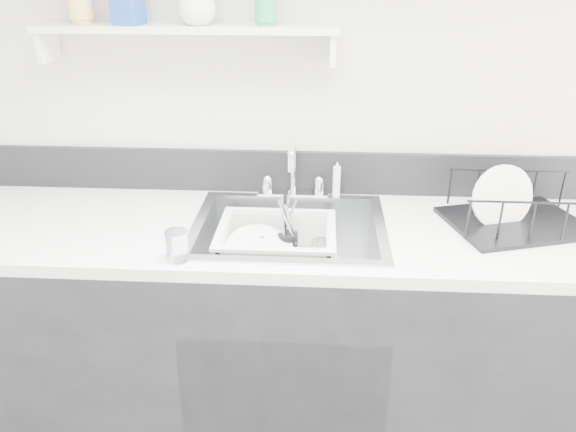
# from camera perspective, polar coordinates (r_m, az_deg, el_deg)

# --- Properties ---
(counter_run) EXTENTS (3.20, 0.62, 0.92)m
(counter_run) POSITION_cam_1_polar(r_m,az_deg,el_deg) (2.11, 0.09, -12.34)
(counter_run) COLOR black
(counter_run) RESTS_ON ground
(backsplash) EXTENTS (3.20, 0.02, 0.16)m
(backsplash) POSITION_cam_1_polar(r_m,az_deg,el_deg) (2.11, 0.59, 4.49)
(backsplash) COLOR black
(backsplash) RESTS_ON counter_run
(sink) EXTENTS (0.64, 0.52, 0.20)m
(sink) POSITION_cam_1_polar(r_m,az_deg,el_deg) (1.91, 0.09, -3.46)
(sink) COLOR silver
(sink) RESTS_ON counter_run
(faucet) EXTENTS (0.26, 0.18, 0.23)m
(faucet) POSITION_cam_1_polar(r_m,az_deg,el_deg) (2.06, 0.51, 3.47)
(faucet) COLOR silver
(faucet) RESTS_ON counter_run
(side_sprayer) EXTENTS (0.03, 0.03, 0.14)m
(side_sprayer) POSITION_cam_1_polar(r_m,az_deg,el_deg) (2.07, 4.96, 3.70)
(side_sprayer) COLOR white
(side_sprayer) RESTS_ON counter_run
(wall_shelf) EXTENTS (1.00, 0.16, 0.12)m
(wall_shelf) POSITION_cam_1_polar(r_m,az_deg,el_deg) (1.97, -10.22, 18.04)
(wall_shelf) COLOR silver
(wall_shelf) RESTS_ON room_shell
(wash_tub) EXTENTS (0.49, 0.45, 0.15)m
(wash_tub) POSITION_cam_1_polar(r_m,az_deg,el_deg) (1.92, -1.15, -3.29)
(wash_tub) COLOR white
(wash_tub) RESTS_ON sink
(plate_stack) EXTENTS (0.28, 0.27, 0.11)m
(plate_stack) POSITION_cam_1_polar(r_m,az_deg,el_deg) (1.92, -2.60, -4.34)
(plate_stack) COLOR white
(plate_stack) RESTS_ON wash_tub
(utensil_cup) EXTENTS (0.07, 0.07, 0.24)m
(utensil_cup) POSITION_cam_1_polar(r_m,az_deg,el_deg) (1.97, -0.04, -2.69)
(utensil_cup) COLOR black
(utensil_cup) RESTS_ON wash_tub
(ladle) EXTENTS (0.25, 0.26, 0.07)m
(ladle) POSITION_cam_1_polar(r_m,az_deg,el_deg) (1.92, -1.57, -4.05)
(ladle) COLOR silver
(ladle) RESTS_ON wash_tub
(tumbler_in_tub) EXTENTS (0.07, 0.07, 0.09)m
(tumbler_in_tub) POSITION_cam_1_polar(r_m,az_deg,el_deg) (1.92, 3.37, -3.80)
(tumbler_in_tub) COLOR white
(tumbler_in_tub) RESTS_ON wash_tub
(tumbler_counter) EXTENTS (0.07, 0.07, 0.09)m
(tumbler_counter) POSITION_cam_1_polar(r_m,az_deg,el_deg) (1.67, -11.21, -2.97)
(tumbler_counter) COLOR white
(tumbler_counter) RESTS_ON counter_run
(dish_rack) EXTENTS (0.51, 0.43, 0.15)m
(dish_rack) POSITION_cam_1_polar(r_m,az_deg,el_deg) (1.99, 22.34, 1.16)
(dish_rack) COLOR black
(dish_rack) RESTS_ON counter_run
(bowl_small) EXTENTS (0.14, 0.14, 0.04)m
(bowl_small) POSITION_cam_1_polar(r_m,az_deg,el_deg) (1.85, 2.80, -6.01)
(bowl_small) COLOR white
(bowl_small) RESTS_ON wash_tub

